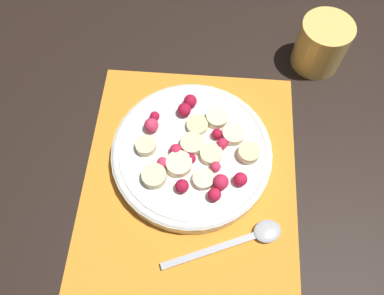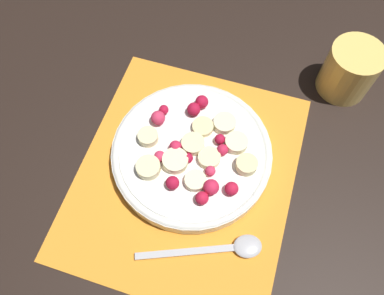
# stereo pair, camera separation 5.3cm
# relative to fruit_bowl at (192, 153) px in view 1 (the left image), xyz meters

# --- Properties ---
(ground_plane) EXTENTS (3.00, 3.00, 0.00)m
(ground_plane) POSITION_rel_fruit_bowl_xyz_m (-0.03, 0.00, -0.02)
(ground_plane) COLOR black
(placemat) EXTENTS (0.36, 0.31, 0.01)m
(placemat) POSITION_rel_fruit_bowl_xyz_m (-0.03, 0.00, -0.02)
(placemat) COLOR orange
(placemat) RESTS_ON ground_plane
(fruit_bowl) EXTENTS (0.23, 0.23, 0.05)m
(fruit_bowl) POSITION_rel_fruit_bowl_xyz_m (0.00, 0.00, 0.00)
(fruit_bowl) COLOR silver
(fruit_bowl) RESTS_ON placemat
(spoon) EXTENTS (0.08, 0.16, 0.01)m
(spoon) POSITION_rel_fruit_bowl_xyz_m (-0.11, -0.08, -0.01)
(spoon) COLOR #B2B2B7
(spoon) RESTS_ON placemat
(drinking_glass) EXTENTS (0.08, 0.08, 0.08)m
(drinking_glass) POSITION_rel_fruit_bowl_xyz_m (0.20, -0.20, 0.02)
(drinking_glass) COLOR #F4CC66
(drinking_glass) RESTS_ON ground_plane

